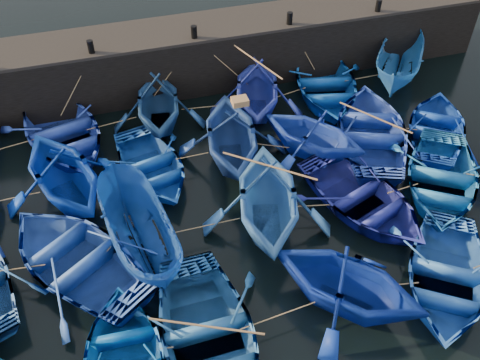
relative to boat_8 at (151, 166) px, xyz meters
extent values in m
plane|color=black|center=(2.75, -5.01, -0.46)|extent=(120.00, 120.00, 0.00)
cube|color=black|center=(2.75, 5.49, 0.79)|extent=(26.00, 2.50, 2.50)
cube|color=black|center=(2.75, 5.49, 2.10)|extent=(26.00, 2.50, 0.12)
cylinder|color=black|center=(-1.25, 4.59, 2.41)|extent=(0.24, 0.24, 0.50)
cylinder|color=black|center=(2.75, 4.59, 2.41)|extent=(0.24, 0.24, 0.50)
cylinder|color=black|center=(6.75, 4.59, 2.41)|extent=(0.24, 0.24, 0.50)
cylinder|color=black|center=(10.75, 4.59, 2.41)|extent=(0.24, 0.24, 0.50)
imported|color=#233EAD|center=(-2.91, 2.61, 0.12)|extent=(5.27, 6.42, 1.16)
imported|color=navy|center=(0.81, 2.87, 0.65)|extent=(4.22, 4.71, 2.22)
imported|color=#2637AC|center=(4.74, 2.60, 0.70)|extent=(4.96, 5.36, 2.32)
imported|color=#0B469F|center=(7.88, 2.88, 0.10)|extent=(4.93, 6.08, 1.11)
imported|color=#2260A2|center=(11.28, 2.91, 0.49)|extent=(4.41, 5.06, 1.90)
imported|color=#052E93|center=(-2.90, -0.34, 0.78)|extent=(5.45, 5.84, 2.49)
imported|color=#134AAD|center=(0.00, 0.00, 0.00)|extent=(4.05, 5.01, 0.92)
imported|color=navy|center=(2.99, 0.03, 0.77)|extent=(4.74, 5.28, 2.46)
imported|color=#1A3CBD|center=(5.90, -0.54, 0.60)|extent=(5.25, 5.30, 2.11)
imported|color=#1D3A9D|center=(8.35, -0.51, 0.12)|extent=(5.72, 6.65, 1.16)
imported|color=navy|center=(10.93, -0.94, 0.01)|extent=(5.26, 5.61, 0.95)
imported|color=#234AA8|center=(-2.82, -3.49, 0.11)|extent=(6.33, 6.73, 1.14)
imported|color=navy|center=(-0.89, -3.35, 0.48)|extent=(2.64, 5.08, 1.87)
imported|color=blue|center=(3.20, -3.35, 0.82)|extent=(5.24, 5.73, 2.55)
imported|color=navy|center=(6.44, -3.67, 0.07)|extent=(5.18, 6.02, 1.05)
imported|color=#165FB0|center=(9.45, -3.55, 0.07)|extent=(5.85, 6.30, 1.06)
imported|color=#04489D|center=(-1.86, -7.10, 0.00)|extent=(3.43, 4.61, 0.92)
imported|color=#1E5993|center=(0.28, -7.15, 0.09)|extent=(3.89, 5.39, 1.11)
imported|color=navy|center=(4.31, -6.93, 0.71)|extent=(5.84, 5.84, 2.33)
imported|color=blue|center=(7.40, -7.16, 0.05)|extent=(5.65, 6.03, 1.02)
cube|color=#986F42|center=(3.29, 0.03, 2.11)|extent=(0.55, 0.44, 0.22)
cylinder|color=tan|center=(-4.85, 2.42, 0.09)|extent=(2.09, 0.42, 0.04)
cylinder|color=tan|center=(-1.05, 2.74, 0.09)|extent=(1.92, 0.30, 0.04)
cylinder|color=tan|center=(2.78, 2.74, 0.09)|extent=(2.14, 0.30, 0.04)
cylinder|color=tan|center=(6.31, 2.74, 0.09)|extent=(1.34, 0.32, 0.04)
cylinder|color=tan|center=(9.58, 2.90, 0.09)|extent=(1.60, 0.06, 0.04)
cylinder|color=tan|center=(-4.70, -0.36, 0.09)|extent=(1.81, 0.09, 0.04)
cylinder|color=tan|center=(-1.45, -0.17, 0.09)|extent=(1.11, 0.37, 0.04)
cylinder|color=tan|center=(1.49, 0.01, 0.09)|extent=(1.19, 0.06, 0.04)
cylinder|color=tan|center=(4.44, -0.26, 0.09)|extent=(1.12, 0.60, 0.04)
cylinder|color=tan|center=(7.12, -0.52, 0.09)|extent=(0.66, 0.07, 0.04)
cylinder|color=tan|center=(9.64, -0.72, 0.09)|extent=(0.79, 0.46, 0.04)
cylinder|color=tan|center=(-4.35, -3.42, 0.09)|extent=(1.27, 0.17, 0.04)
cylinder|color=tan|center=(-1.86, -3.42, 0.09)|extent=(0.15, 0.17, 0.04)
cylinder|color=tan|center=(1.15, -3.35, 0.09)|extent=(2.29, 0.04, 0.04)
cylinder|color=tan|center=(4.82, -3.51, 0.09)|extent=(1.45, 0.35, 0.04)
cylinder|color=tan|center=(7.94, -3.61, 0.09)|extent=(1.21, 0.15, 0.04)
cylinder|color=tan|center=(-0.79, -7.13, 0.09)|extent=(0.35, 0.08, 0.04)
cylinder|color=tan|center=(2.30, -7.04, 0.09)|extent=(2.23, 0.26, 0.04)
cylinder|color=tan|center=(5.85, -7.04, 0.09)|extent=(1.30, 0.27, 0.04)
cylinder|color=tan|center=(-2.08, 4.15, 1.13)|extent=(1.70, 0.72, 2.09)
cylinder|color=tan|center=(1.78, 4.28, 1.13)|extent=(1.97, 0.46, 2.09)
cylinder|color=tan|center=(3.75, 4.14, 1.13)|extent=(2.03, 0.73, 2.10)
cylinder|color=tan|center=(7.31, 4.29, 1.13)|extent=(1.17, 0.45, 2.09)
cylinder|color=tan|center=(11.01, 4.30, 1.13)|extent=(0.57, 0.42, 2.08)
cylinder|color=#99724C|center=(4.74, 2.60, 1.89)|extent=(1.08, 2.84, 0.06)
cylinder|color=#99724C|center=(8.35, -0.51, 0.73)|extent=(1.77, 2.49, 0.06)
cylinder|color=#99724C|center=(3.20, -3.35, 2.12)|extent=(2.34, 1.97, 0.06)
cylinder|color=#99724C|center=(0.28, -7.15, 0.68)|extent=(2.74, 1.32, 0.06)
camera|label=1|loc=(-0.92, -14.28, 12.78)|focal=40.00mm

